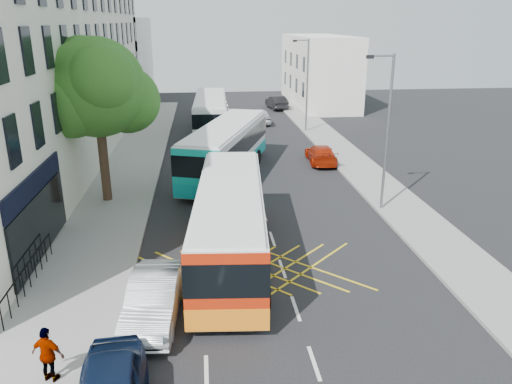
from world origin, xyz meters
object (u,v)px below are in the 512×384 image
object	(u,v)px
bus_near	(230,222)
bus_mid	(226,149)
red_hatchback	(321,154)
bus_far	(211,114)
distant_car_grey	(211,108)
pedestrian_far	(48,355)
lamp_far	(306,81)
parked_car_silver	(154,298)
distant_car_dark	(277,102)
lamp_near	(386,126)
distant_car_silver	(259,116)
street_tree	(96,89)

from	to	relation	value
bus_near	bus_mid	world-z (taller)	bus_mid
red_hatchback	bus_mid	bearing A→B (deg)	21.88
bus_far	distant_car_grey	distance (m)	9.31
bus_mid	pedestrian_far	xyz separation A→B (m)	(-5.91, -19.42, -0.79)
bus_far	lamp_far	bearing A→B (deg)	-0.29
bus_near	parked_car_silver	world-z (taller)	bus_near
bus_near	distant_car_dark	distance (m)	38.46
distant_car_grey	lamp_near	bearing A→B (deg)	-70.84
distant_car_grey	distant_car_silver	bearing A→B (deg)	-44.36
street_tree	lamp_far	world-z (taller)	street_tree
bus_near	distant_car_silver	bearing A→B (deg)	85.75
pedestrian_far	bus_far	bearing A→B (deg)	-79.15
bus_mid	bus_far	bearing A→B (deg)	111.88
bus_far	distant_car_silver	distance (m)	6.42
parked_car_silver	pedestrian_far	xyz separation A→B (m)	(-2.59, -3.04, 0.22)
bus_far	distant_car_silver	size ratio (longest dim) A/B	2.70
lamp_far	parked_car_silver	size ratio (longest dim) A/B	1.72
distant_car_dark	red_hatchback	bearing A→B (deg)	81.75
bus_mid	pedestrian_far	bearing A→B (deg)	-88.20
lamp_near	lamp_far	bearing A→B (deg)	90.00
street_tree	lamp_far	xyz separation A→B (m)	(14.71, 17.03, -1.68)
distant_car_grey	pedestrian_far	world-z (taller)	pedestrian_far
street_tree	bus_near	xyz separation A→B (m)	(6.46, -7.90, -4.57)
lamp_near	distant_car_silver	xyz separation A→B (m)	(-3.70, 24.48, -3.86)
bus_mid	parked_car_silver	distance (m)	16.74
bus_far	pedestrian_far	world-z (taller)	bus_far
bus_far	red_hatchback	size ratio (longest dim) A/B	2.68
lamp_near	lamp_far	size ratio (longest dim) A/B	1.00
street_tree	pedestrian_far	world-z (taller)	street_tree
distant_car_silver	pedestrian_far	size ratio (longest dim) A/B	2.65
red_hatchback	pedestrian_far	size ratio (longest dim) A/B	2.66
lamp_far	distant_car_silver	size ratio (longest dim) A/B	1.81
lamp_near	bus_near	size ratio (longest dim) A/B	0.68
bus_far	parked_car_silver	distance (m)	29.52
street_tree	distant_car_dark	xyz separation A→B (m)	(14.01, 29.80, -5.54)
street_tree	distant_car_dark	distance (m)	33.39
distant_car_silver	pedestrian_far	world-z (taller)	pedestrian_far
lamp_near	bus_far	size ratio (longest dim) A/B	0.67
lamp_near	bus_near	bearing A→B (deg)	-149.12
lamp_far	red_hatchback	size ratio (longest dim) A/B	1.80
distant_car_grey	pedestrian_far	distance (m)	42.03
street_tree	bus_near	distance (m)	11.18
bus_near	distant_car_silver	distance (m)	29.78
bus_near	distant_car_silver	world-z (taller)	bus_near
bus_mid	red_hatchback	world-z (taller)	bus_mid
parked_car_silver	distant_car_grey	world-z (taller)	parked_car_silver
bus_far	red_hatchback	bearing A→B (deg)	-52.74
distant_car_grey	red_hatchback	bearing A→B (deg)	-66.20
bus_near	red_hatchback	world-z (taller)	bus_near
lamp_far	street_tree	bearing A→B (deg)	-130.81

